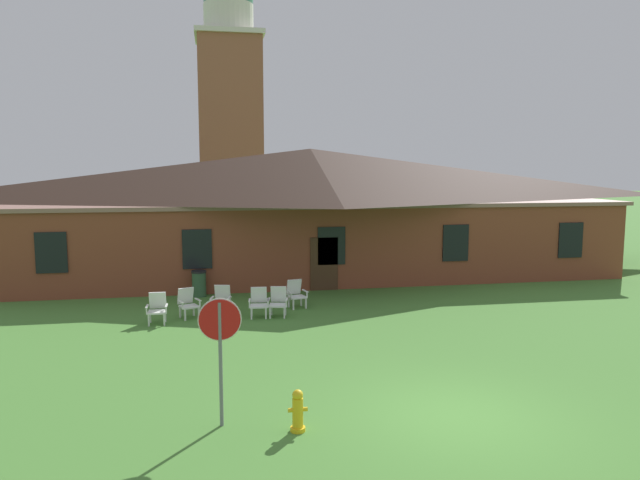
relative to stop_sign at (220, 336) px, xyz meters
The scene contains 12 objects.
ground_plane 4.83m from the stop_sign, ahead, with size 200.00×200.00×0.00m, color #477F33.
brick_building 17.47m from the stop_sign, 75.07° to the left, with size 26.90×10.40×5.69m.
dome_tower 37.76m from the stop_sign, 87.70° to the left, with size 5.18×5.18×20.74m.
stop_sign is the anchor object (origin of this frame).
lawn_chair_by_porch 8.15m from the stop_sign, 103.18° to the left, with size 0.64×0.67×0.96m.
lawn_chair_near_door 8.53m from the stop_sign, 96.33° to the left, with size 0.79×0.83×0.96m.
lawn_chair_left_end 8.73m from the stop_sign, 89.01° to the left, with size 0.73×0.77×0.96m.
lawn_chair_middle 8.28m from the stop_sign, 80.65° to the left, with size 0.68×0.71×0.96m.
lawn_chair_right_end 8.39m from the stop_sign, 76.34° to the left, with size 0.72×0.76×0.96m.
lawn_chair_far_side 9.64m from the stop_sign, 73.58° to the left, with size 0.73×0.77×0.96m.
fire_hydrant 1.99m from the stop_sign, 19.83° to the right, with size 0.36×0.28×0.79m.
trash_bin 11.63m from the stop_sign, 93.15° to the left, with size 0.56×0.56×0.98m.
Camera 1 is at (-4.59, -10.37, 4.82)m, focal length 33.30 mm.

